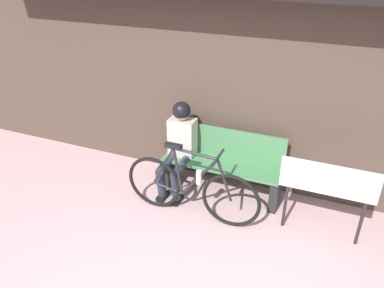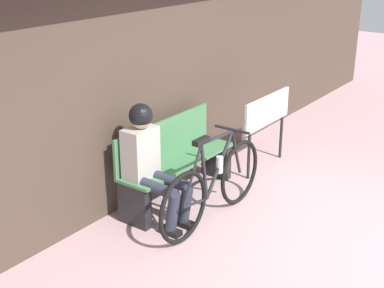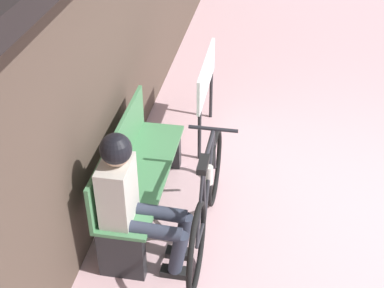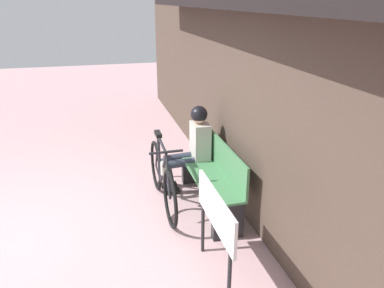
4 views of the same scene
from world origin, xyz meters
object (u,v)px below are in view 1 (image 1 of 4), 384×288
person_seated (179,142)px  bicycle (191,189)px  park_bench_near (223,165)px  signboard (328,184)px

person_seated → bicycle: bearing=-53.5°
park_bench_near → signboard: 1.37m
person_seated → signboard: (1.84, -0.27, -0.00)m
park_bench_near → person_seated: 0.64m
park_bench_near → person_seated: (-0.55, -0.12, 0.29)m
park_bench_near → bicycle: size_ratio=0.91×
signboard → park_bench_near: bearing=162.9°
park_bench_near → signboard: bearing=-17.1°
bicycle → person_seated: size_ratio=1.40×
bicycle → person_seated: 0.69m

